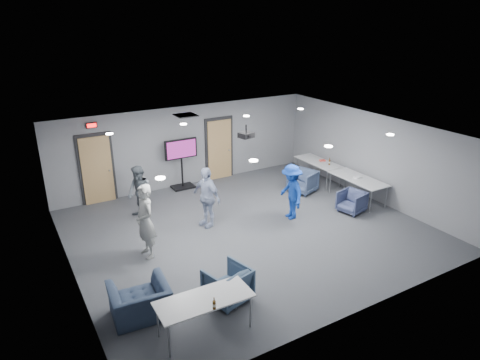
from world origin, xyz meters
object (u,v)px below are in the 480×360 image
bottle_right (329,162)px  projector (246,135)px  chair_front_b (140,302)px  table_right_b (358,179)px  chair_right_b (352,202)px  person_c (206,197)px  person_b (140,193)px  person_d (291,192)px  person_a (145,221)px  bottle_front (214,305)px  table_right_a (318,163)px  chair_front_a (228,284)px  table_front_left (204,301)px  chair_right_a (302,181)px  tv_stand (182,161)px

bottle_right → projector: 4.02m
chair_front_b → table_right_b: (7.65, 2.04, 0.34)m
bottle_right → chair_right_b: bearing=-113.1°
chair_right_b → person_c: bearing=-121.6°
table_right_b → projector: 4.04m
person_b → table_right_b: person_b is taller
person_c → person_d: 2.40m
person_a → person_c: bearing=106.0°
table_right_b → bottle_front: bearing=116.7°
chair_front_b → table_right_a: bearing=-147.9°
chair_front_a → chair_front_b: bearing=-26.2°
table_front_left → bottle_front: bearing=-84.3°
table_right_b → bottle_right: bottle_right is taller
chair_right_a → chair_front_a: size_ratio=0.99×
person_c → person_d: size_ratio=1.06×
bottle_front → tv_stand: tv_stand is taller
bottle_front → bottle_right: bottle_right is taller
person_c → projector: 2.00m
person_c → person_a: bearing=-86.0°
chair_right_a → tv_stand: tv_stand is taller
bottle_right → tv_stand: 4.96m
person_d → chair_right_a: 2.06m
bottle_front → chair_right_b: bearing=25.2°
person_a → bottle_front: size_ratio=7.90×
person_a → table_right_b: size_ratio=0.95×
person_c → chair_right_a: bearing=82.2°
table_front_left → person_b: bearing=85.8°
table_right_b → projector: (-3.56, 0.83, 1.72)m
table_front_left → chair_right_b: bearing=23.7°
projector → table_right_a: bearing=3.9°
table_right_b → bottle_front: bottle_front is taller
projector → chair_front_b: bearing=-157.7°
chair_right_a → table_front_left: (-5.69, -4.42, 0.31)m
person_a → bottle_right: bearing=96.7°
chair_front_b → chair_right_b: bearing=-163.1°
table_right_a → table_front_left: same height
chair_front_b → table_right_a: (7.65, 3.94, 0.33)m
person_b → person_c: size_ratio=0.93×
bottle_front → tv_stand: (2.42, 7.09, 0.14)m
person_b → bottle_front: 5.53m
person_b → tv_stand: size_ratio=0.93×
person_c → chair_right_b: bearing=54.8°
table_front_left → tv_stand: tv_stand is taller
bottle_front → table_right_b: bearing=26.7°
table_front_left → bottle_front: (0.03, -0.34, 0.13)m
table_front_left → bottle_right: 8.17m
person_d → bottle_front: bearing=-41.8°
person_d → chair_right_b: bearing=80.5°
chair_right_a → projector: bearing=-97.4°
person_b → bottle_right: size_ratio=6.31×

